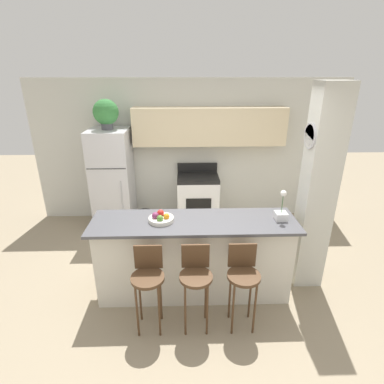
{
  "coord_description": "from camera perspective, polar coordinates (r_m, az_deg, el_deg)",
  "views": [
    {
      "loc": [
        -0.12,
        -3.12,
        2.63
      ],
      "look_at": [
        0.0,
        0.78,
        1.06
      ],
      "focal_mm": 28.0,
      "sensor_mm": 36.0,
      "label": 1
    }
  ],
  "objects": [
    {
      "name": "bar_stool_left",
      "position": [
        3.28,
        -8.36,
        -15.82
      ],
      "size": [
        0.35,
        0.35,
        0.96
      ],
      "color": "#4C331E",
      "rests_on": "ground_plane"
    },
    {
      "name": "trash_bin",
      "position": [
        5.34,
        -8.95,
        -5.56
      ],
      "size": [
        0.28,
        0.28,
        0.38
      ],
      "color": "black",
      "rests_on": "ground_plane"
    },
    {
      "name": "potted_plant_on_fridge",
      "position": [
        5.15,
        -16.08,
        14.28
      ],
      "size": [
        0.41,
        0.41,
        0.48
      ],
      "color": "#4C4C51",
      "rests_on": "refrigerator"
    },
    {
      "name": "orchid_vase",
      "position": [
        3.65,
        16.65,
        -3.71
      ],
      "size": [
        0.13,
        0.13,
        0.37
      ],
      "color": "white",
      "rests_on": "counter_bar"
    },
    {
      "name": "refrigerator",
      "position": [
        5.4,
        -14.83,
        2.22
      ],
      "size": [
        0.66,
        0.73,
        1.76
      ],
      "color": "silver",
      "rests_on": "ground_plane"
    },
    {
      "name": "bar_stool_right",
      "position": [
        3.31,
        9.69,
        -15.45
      ],
      "size": [
        0.35,
        0.35,
        0.96
      ],
      "color": "#4C331E",
      "rests_on": "ground_plane"
    },
    {
      "name": "counter_bar",
      "position": [
        3.77,
        0.36,
        -12.28
      ],
      "size": [
        2.42,
        0.67,
        1.01
      ],
      "color": "silver",
      "rests_on": "ground_plane"
    },
    {
      "name": "fruit_bowl",
      "position": [
        3.5,
        -5.95,
        -5.0
      ],
      "size": [
        0.29,
        0.29,
        0.12
      ],
      "color": "silver",
      "rests_on": "counter_bar"
    },
    {
      "name": "bar_stool_mid",
      "position": [
        3.26,
        0.72,
        -15.82
      ],
      "size": [
        0.35,
        0.35,
        0.96
      ],
      "color": "#4C331E",
      "rests_on": "ground_plane"
    },
    {
      "name": "pillar_right",
      "position": [
        3.93,
        22.75,
        0.03
      ],
      "size": [
        0.38,
        0.32,
        2.55
      ],
      "color": "silver",
      "rests_on": "ground_plane"
    },
    {
      "name": "ground_plane",
      "position": [
        4.08,
        0.34,
        -18.22
      ],
      "size": [
        14.0,
        14.0,
        0.0
      ],
      "primitive_type": "plane",
      "color": "gray"
    },
    {
      "name": "stove_range",
      "position": [
        5.49,
        1.1,
        -1.39
      ],
      "size": [
        0.73,
        0.59,
        1.07
      ],
      "color": "white",
      "rests_on": "ground_plane"
    },
    {
      "name": "wall_back",
      "position": [
        5.43,
        0.95,
        9.49
      ],
      "size": [
        5.6,
        0.38,
        2.55
      ],
      "color": "silver",
      "rests_on": "ground_plane"
    }
  ]
}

